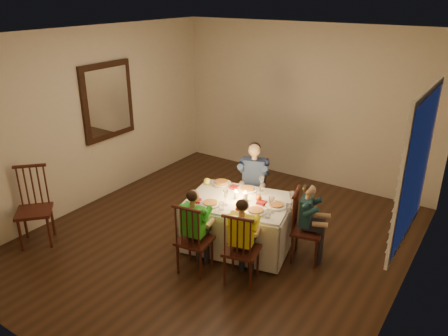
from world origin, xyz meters
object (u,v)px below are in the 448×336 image
Objects in this scene: dining_table at (239,213)px; child_green at (195,270)px; chair_near_right at (241,280)px; adult at (253,219)px; child_yellow at (241,280)px; chair_end at (305,259)px; chair_near_left at (195,270)px; child_teal at (305,259)px; chair_extra at (40,242)px; serving_bowl at (221,184)px; chair_adult at (253,219)px.

child_green is (-0.15, -0.73, -0.47)m from dining_table.
adult is (-0.61, 1.29, 0.00)m from chair_near_right.
chair_end is at bearing -131.32° from child_yellow.
chair_near_right is (0.41, -0.60, -0.47)m from dining_table.
child_teal is at bearing -145.28° from chair_near_left.
chair_extra is at bearing -154.42° from adult.
chair_extra is at bearing 8.84° from chair_near_left.
serving_bowl is (-0.82, 0.81, 0.69)m from child_yellow.
serving_bowl is at bearing -83.05° from chair_near_left.
serving_bowl is (-0.41, 0.21, 0.22)m from dining_table.
chair_near_right is 0.57m from child_green.
adult is 0.87m from serving_bowl.
child_teal is (0.42, 0.80, 0.00)m from child_yellow.
chair_near_left is 0.57m from child_yellow.
chair_extra is at bearing 103.70° from chair_end.
chair_adult is 4.04× the size of serving_bowl.
chair_end is 1.14m from adult.
chair_adult is at bearing 66.39° from serving_bowl.
chair_extra is (-2.06, -0.65, 0.00)m from chair_near_left.
dining_table is 0.98m from chair_end.
chair_end is at bearing 0.78° from dining_table.
child_yellow is at bearing -44.61° from serving_bowl.
child_teal is at bearing -0.00° from chair_end.
serving_bowl reaches higher than chair_extra.
child_teal is (0.98, 0.93, 0.00)m from chair_near_left.
child_teal is (0.00, 0.00, 0.00)m from chair_end.
dining_table is 1.39× the size of child_green.
chair_adult is at bearing 50.72° from child_teal.
chair_end is at bearing -145.28° from child_green.
dining_table reaches higher than chair_adult.
chair_end is 0.88× the size of chair_extra.
chair_near_right is 0.00m from child_yellow.
chair_end is 3.43m from chair_extra.
chair_end is at bearing -45.81° from chair_adult.
chair_extra is 2.89m from adult.
chair_near_right and chair_end have the same top height.
chair_end is (0.83, 0.20, -0.47)m from dining_table.
chair_adult and chair_near_right have the same top height.
child_green is 1.01× the size of child_yellow.
chair_near_left is at bearing -108.27° from adult.
dining_table is at bearing -110.15° from chair_near_left.
chair_adult is 1.14m from child_teal.
chair_near_left is 0.87× the size of child_yellow.
chair_extra reaches higher than chair_near_right.
dining_table reaches higher than chair_end.
child_yellow is 4.63× the size of serving_bowl.
chair_near_left is at bearing -114.07° from dining_table.
chair_extra is at bearing 3.20° from chair_near_right.
chair_extra is 0.89× the size of adult.
dining_table is 1.60× the size of chair_end.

